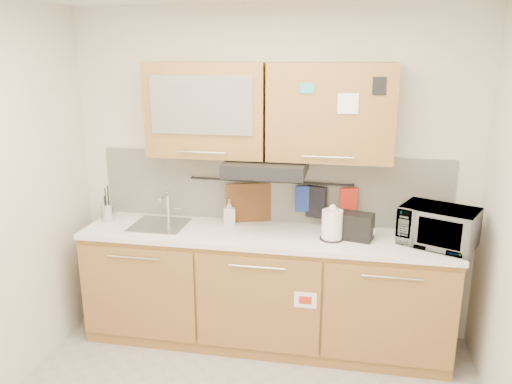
% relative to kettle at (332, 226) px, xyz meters
% --- Properties ---
extents(wall_back, '(3.20, 0.00, 3.20)m').
position_rel_kettle_xyz_m(wall_back, '(-0.51, 0.35, 0.27)').
color(wall_back, silver).
rests_on(wall_back, ground).
extents(base_cabinet, '(2.80, 0.64, 0.88)m').
position_rel_kettle_xyz_m(base_cabinet, '(-0.51, 0.05, -0.62)').
color(base_cabinet, '#A47A3A').
rests_on(base_cabinet, floor).
extents(countertop, '(2.82, 0.62, 0.04)m').
position_rel_kettle_xyz_m(countertop, '(-0.51, 0.04, -0.13)').
color(countertop, white).
rests_on(countertop, base_cabinet).
extents(backsplash, '(2.80, 0.02, 0.56)m').
position_rel_kettle_xyz_m(backsplash, '(-0.51, 0.34, 0.17)').
color(backsplash, silver).
rests_on(backsplash, countertop).
extents(upper_cabinets, '(1.82, 0.37, 0.70)m').
position_rel_kettle_xyz_m(upper_cabinets, '(-0.51, 0.18, 0.80)').
color(upper_cabinets, '#A47A3A').
rests_on(upper_cabinets, wall_back).
extents(range_hood, '(0.60, 0.46, 0.10)m').
position_rel_kettle_xyz_m(range_hood, '(-0.51, 0.10, 0.39)').
color(range_hood, black).
rests_on(range_hood, upper_cabinets).
extents(sink, '(0.42, 0.40, 0.26)m').
position_rel_kettle_xyz_m(sink, '(-1.36, 0.06, -0.10)').
color(sink, silver).
rests_on(sink, countertop).
extents(utensil_rail, '(1.30, 0.02, 0.02)m').
position_rel_kettle_xyz_m(utensil_rail, '(-0.51, 0.30, 0.23)').
color(utensil_rail, black).
rests_on(utensil_rail, backsplash).
extents(utensil_crock, '(0.13, 0.13, 0.29)m').
position_rel_kettle_xyz_m(utensil_crock, '(-1.81, 0.09, -0.03)').
color(utensil_crock, silver).
rests_on(utensil_crock, countertop).
extents(kettle, '(0.20, 0.19, 0.27)m').
position_rel_kettle_xyz_m(kettle, '(0.00, 0.00, 0.00)').
color(kettle, white).
rests_on(kettle, countertop).
extents(toaster, '(0.29, 0.21, 0.19)m').
position_rel_kettle_xyz_m(toaster, '(0.16, 0.04, -0.01)').
color(toaster, black).
rests_on(toaster, countertop).
extents(microwave, '(0.60, 0.52, 0.28)m').
position_rel_kettle_xyz_m(microwave, '(0.74, 0.02, 0.03)').
color(microwave, '#999999').
rests_on(microwave, countertop).
extents(soap_bottle, '(0.11, 0.11, 0.20)m').
position_rel_kettle_xyz_m(soap_bottle, '(-0.82, 0.21, -0.01)').
color(soap_bottle, '#999999').
rests_on(soap_bottle, countertop).
extents(cutting_board, '(0.37, 0.15, 0.47)m').
position_rel_kettle_xyz_m(cutting_board, '(-0.68, 0.29, -0.02)').
color(cutting_board, brown).
rests_on(cutting_board, utensil_rail).
extents(oven_mitt, '(0.13, 0.06, 0.21)m').
position_rel_kettle_xyz_m(oven_mitt, '(-0.24, 0.29, 0.11)').
color(oven_mitt, navy).
rests_on(oven_mitt, utensil_rail).
extents(dark_pouch, '(0.17, 0.09, 0.25)m').
position_rel_kettle_xyz_m(dark_pouch, '(-0.14, 0.29, 0.09)').
color(dark_pouch, black).
rests_on(dark_pouch, utensil_rail).
extents(pot_holder, '(0.14, 0.06, 0.17)m').
position_rel_kettle_xyz_m(pot_holder, '(0.11, 0.29, 0.13)').
color(pot_holder, red).
rests_on(pot_holder, utensil_rail).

